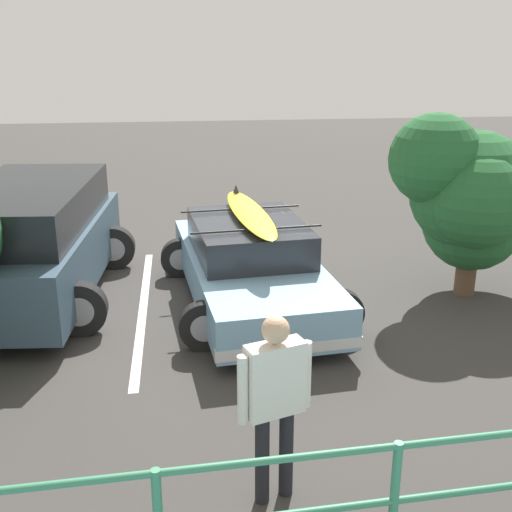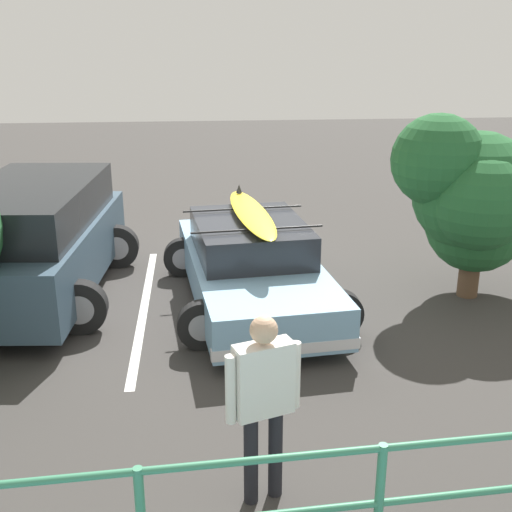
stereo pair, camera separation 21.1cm
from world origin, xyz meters
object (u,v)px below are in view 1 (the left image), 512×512
Objects in this scene: sedan_car at (251,264)px; bush_near_left at (471,194)px; suv_car at (32,241)px; person_bystander at (275,393)px.

sedan_car is 1.62× the size of bush_near_left.
person_bystander is at bearing 120.89° from suv_car.
person_bystander is at bearing 50.19° from bush_near_left.
suv_car reaches higher than sedan_car.
bush_near_left is (-3.62, -4.34, 0.56)m from person_bystander.
sedan_car is 2.64× the size of person_bystander.
bush_near_left reaches higher than suv_car.
bush_near_left reaches higher than person_bystander.
person_bystander is 5.68m from bush_near_left.
suv_car is 6.64m from bush_near_left.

